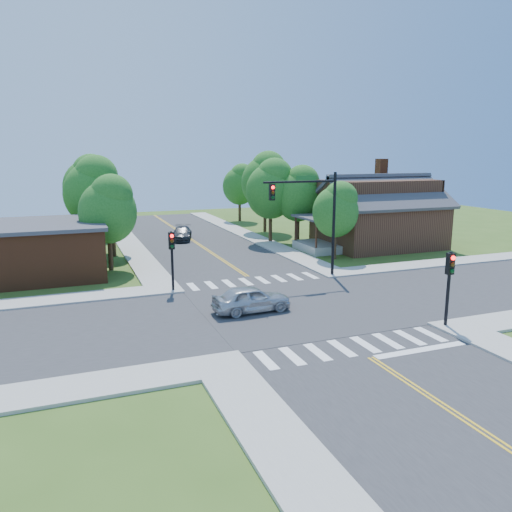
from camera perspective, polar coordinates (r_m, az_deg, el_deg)
name	(u,v)px	position (r m, az deg, el deg)	size (l,w,h in m)	color
ground	(294,308)	(27.97, 4.33, -5.90)	(100.00, 100.00, 0.00)	#38571B
road_ns	(294,307)	(27.97, 4.33, -5.87)	(10.00, 90.00, 0.04)	#2D2D30
road_ew	(294,307)	(27.96, 4.34, -5.86)	(90.00, 10.00, 0.04)	#2D2D30
intersection_patch	(294,308)	(27.97, 4.33, -5.90)	(10.20, 10.20, 0.06)	#2D2D30
sidewalk_ne	(373,242)	(49.06, 13.19, 1.55)	(40.00, 40.00, 0.14)	#9E9B93
sidewalk_nw	(7,269)	(40.98, -26.59, -1.36)	(40.00, 40.00, 0.14)	#9E9B93
crosswalk_north	(254,281)	(33.44, -0.21, -2.85)	(8.85, 2.00, 0.01)	white
crosswalk_south	(354,346)	(22.84, 11.10, -10.09)	(8.85, 2.00, 0.01)	white
centerline	(294,307)	(27.96, 4.34, -5.81)	(0.30, 90.00, 0.01)	gold
stop_bar	(421,351)	(23.20, 18.29, -10.25)	(4.60, 0.45, 0.09)	white
signal_mast_ne	(312,208)	(33.61, 6.43, 5.48)	(5.30, 0.42, 7.20)	black
signal_pole_se	(450,275)	(25.80, 21.25, -2.05)	(0.34, 0.42, 3.80)	black
signal_pole_nw	(172,250)	(30.77, -9.59, 0.70)	(0.34, 0.42, 3.80)	black
house_ne	(378,210)	(46.92, 13.74, 5.09)	(13.05, 8.80, 7.11)	#361A13
building_nw	(26,250)	(37.93, -24.77, 0.65)	(10.40, 8.40, 3.73)	brown
tree_e_a	(337,208)	(40.36, 9.22, 5.39)	(3.71, 3.52, 6.30)	#382314
tree_e_b	(299,192)	(47.13, 4.98, 7.27)	(4.36, 4.14, 7.41)	#382314
tree_e_c	(266,179)	(54.08, 1.14, 8.78)	(5.13, 4.87, 8.71)	#382314
tree_e_d	(240,183)	(63.03, -1.81, 8.29)	(4.24, 4.03, 7.21)	#382314
tree_w_a	(109,208)	(37.44, -16.46, 5.32)	(4.13, 3.92, 7.02)	#382314
tree_w_b	(94,189)	(44.43, -18.01, 7.27)	(4.90, 4.66, 8.33)	#382314
tree_w_c	(90,183)	(52.35, -18.49, 7.87)	(4.94, 4.69, 8.40)	#382314
tree_w_d	(90,190)	(61.01, -18.41, 7.13)	(3.81, 3.62, 6.47)	#382314
tree_house	(272,187)	(47.48, 1.80, 7.84)	(4.73, 4.49, 8.04)	#382314
tree_bldg	(113,210)	(42.59, -16.05, 5.09)	(3.49, 3.32, 5.94)	#382314
car_silver	(251,300)	(26.87, -0.54, -5.00)	(4.28, 1.82, 1.44)	#BBBEC2
car_dgrey	(182,234)	(49.64, -8.49, 2.52)	(3.03, 4.79, 1.29)	#313437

